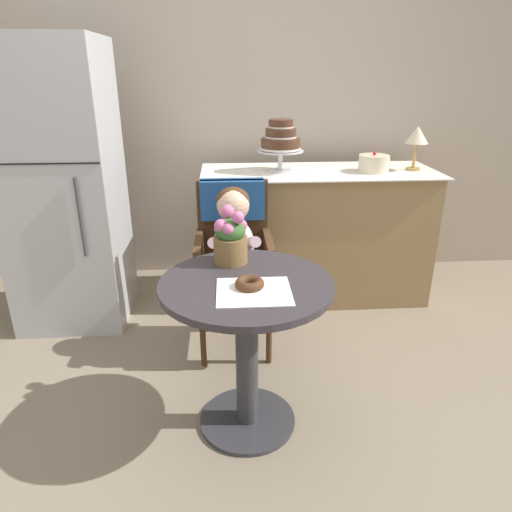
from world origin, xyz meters
TOP-DOWN VIEW (x-y plane):
  - ground_plane at (0.00, 0.00)m, footprint 8.00×8.00m
  - back_wall at (0.00, 1.85)m, footprint 4.80×0.10m
  - cafe_table at (0.00, 0.00)m, footprint 0.72×0.72m
  - wicker_chair at (-0.04, 0.74)m, footprint 0.42×0.45m
  - seated_child at (-0.04, 0.58)m, footprint 0.27×0.32m
  - paper_napkin at (0.02, -0.10)m, footprint 0.29×0.26m
  - donut_front at (0.01, -0.06)m, footprint 0.12×0.12m
  - flower_vase at (-0.06, 0.21)m, footprint 0.15×0.16m
  - display_counter at (0.55, 1.30)m, footprint 1.56×0.62m
  - tiered_cake_stand at (0.29, 1.30)m, footprint 0.30×0.30m
  - round_layer_cake at (0.90, 1.25)m, footprint 0.20×0.20m
  - table_lamp at (1.18, 1.28)m, footprint 0.15×0.15m
  - refrigerator at (-1.05, 1.10)m, footprint 0.64×0.63m

SIDE VIEW (x-z plane):
  - ground_plane at x=0.00m, z-range 0.00..0.00m
  - display_counter at x=0.55m, z-range 0.00..0.90m
  - cafe_table at x=0.00m, z-range 0.15..0.87m
  - wicker_chair at x=-0.04m, z-range 0.16..1.12m
  - seated_child at x=-0.04m, z-range 0.31..1.04m
  - paper_napkin at x=0.02m, z-range 0.72..0.72m
  - donut_front at x=0.01m, z-range 0.72..0.76m
  - flower_vase at x=-0.06m, z-range 0.71..0.96m
  - refrigerator at x=-1.05m, z-range 0.00..1.70m
  - round_layer_cake at x=0.90m, z-range 0.89..1.02m
  - tiered_cake_stand at x=0.29m, z-range 0.93..1.27m
  - table_lamp at x=1.18m, z-range 0.97..1.26m
  - back_wall at x=0.00m, z-range 0.00..2.70m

